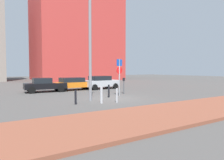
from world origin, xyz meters
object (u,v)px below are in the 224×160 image
parked_car_silver (101,82)px  street_lamp (90,36)px  traffic_bollard_far (76,97)px  parking_sign_post (119,73)px  parked_car_black (45,85)px  traffic_bollard_mid (117,95)px  traffic_bollard_near (109,91)px  traffic_bollard_edge (101,95)px  parked_car_orange (74,83)px  parking_meter (124,83)px

parked_car_silver → street_lamp: bearing=-122.8°
traffic_bollard_far → parking_sign_post: bearing=23.1°
parked_car_black → traffic_bollard_mid: size_ratio=4.17×
parked_car_black → traffic_bollard_far: bearing=-89.5°
traffic_bollard_near → traffic_bollard_edge: size_ratio=0.94×
parked_car_black → parked_car_orange: size_ratio=0.88×
parked_car_black → traffic_bollard_mid: 9.39m
traffic_bollard_near → traffic_bollard_far: size_ratio=1.12×
street_lamp → traffic_bollard_mid: size_ratio=8.19×
parking_meter → traffic_bollard_far: parking_meter is taller
street_lamp → traffic_bollard_far: 4.42m
traffic_bollard_edge → parked_car_black: bearing=100.8°
parking_meter → street_lamp: 6.00m
parked_car_black → traffic_bollard_far: (0.08, -8.25, -0.26)m
parking_meter → street_lamp: street_lamp is taller
traffic_bollard_near → parking_sign_post: bearing=14.1°
parked_car_black → parked_car_orange: bearing=5.1°
parked_car_orange → parked_car_silver: bearing=-5.2°
street_lamp → traffic_bollard_mid: (1.18, -1.61, -4.07)m
traffic_bollard_mid → parked_car_orange: bearing=87.4°
parked_car_silver → traffic_bollard_mid: bearing=-111.7°
parked_car_black → traffic_bollard_near: (3.47, -6.59, -0.21)m
parked_car_black → parked_car_orange: 3.12m
parking_sign_post → traffic_bollard_edge: 4.11m
parked_car_orange → parking_meter: (2.70, -5.55, 0.21)m
parked_car_orange → parked_car_silver: parked_car_silver is taller
parking_meter → traffic_bollard_far: bearing=-152.5°
parking_meter → traffic_bollard_near: 2.73m
parked_car_orange → parking_meter: size_ratio=3.11×
street_lamp → traffic_bollard_near: 4.57m
traffic_bollard_edge → street_lamp: bearing=97.0°
traffic_bollard_far → parked_car_black: bearing=90.5°
parked_car_orange → traffic_bollard_near: bearing=-87.0°
parking_meter → traffic_bollard_far: size_ratio=1.63×
parked_car_silver → parking_meter: (-0.45, -5.26, 0.16)m
traffic_bollard_mid → traffic_bollard_far: traffic_bollard_mid is taller
traffic_bollard_mid → parking_sign_post: bearing=53.8°
parked_car_black → street_lamp: (1.50, -7.39, 3.83)m
parked_car_black → parking_meter: size_ratio=2.72×
parked_car_black → traffic_bollard_far: parked_car_black is taller
traffic_bollard_near → parked_car_silver: bearing=67.0°
parked_car_orange → parking_sign_post: bearing=-76.7°
parked_car_silver → traffic_bollard_far: 10.31m
parking_sign_post → street_lamp: street_lamp is taller
parking_sign_post → street_lamp: size_ratio=0.39×
traffic_bollard_edge → parked_car_silver: bearing=62.2°
parked_car_orange → traffic_bollard_mid: bearing=-92.6°
traffic_bollard_far → traffic_bollard_edge: 1.66m
parked_car_silver → traffic_bollard_edge: (-4.60, -8.71, -0.25)m
parking_meter → street_lamp: (-4.31, -2.12, 3.60)m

